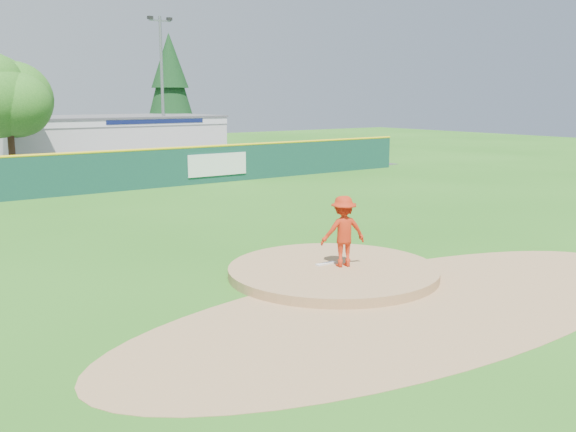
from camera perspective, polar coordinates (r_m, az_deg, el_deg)
ground at (r=16.94m, az=4.01°, el=-5.33°), size 120.00×120.00×0.00m
pitchers_mound at (r=16.94m, az=4.01°, el=-5.33°), size 5.50×5.50×0.50m
pitching_rubber at (r=17.09m, az=3.37°, el=-4.24°), size 0.60×0.15×0.04m
infield_dirt_arc at (r=14.88m, az=11.54°, el=-7.77°), size 15.40×15.40×0.01m
parking_lot at (r=41.07m, az=-21.09°, el=3.39°), size 44.00×16.00×0.02m
pitcher at (r=16.75m, az=4.94°, el=-1.36°), size 1.36×1.04×1.86m
pool_building_grp at (r=47.49m, az=-15.81°, el=6.58°), size 15.20×8.20×3.31m
fence_banners at (r=31.87m, az=-19.46°, el=3.41°), size 20.37×0.04×1.20m
outfield_fence at (r=32.39m, az=-16.98°, el=3.82°), size 40.00×0.14×2.07m
deciduous_tree at (r=38.39m, az=-23.65°, el=9.57°), size 5.60×5.60×7.36m
conifer_tree at (r=53.85m, az=-10.44°, el=11.35°), size 4.40×4.40×9.50m
light_pole_right at (r=45.81m, az=-11.13°, el=11.50°), size 1.75×0.25×10.00m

